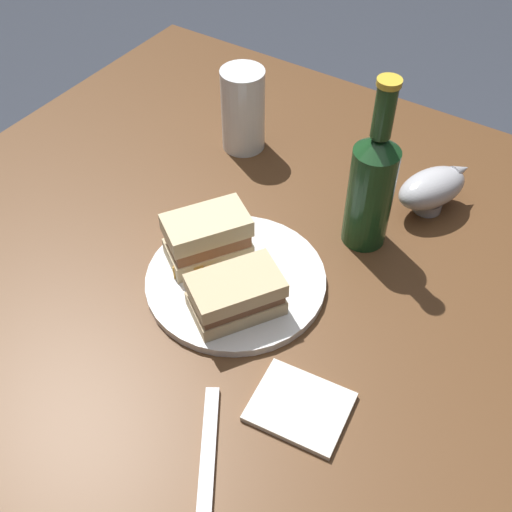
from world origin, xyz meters
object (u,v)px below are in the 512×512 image
Objects in this scene: cider_bottle at (372,185)px; sandwich_half_right at (236,295)px; pint_glass at (243,115)px; fork at (208,461)px; plate at (236,280)px; sandwich_half_left at (207,238)px; gravy_boat at (433,188)px; napkin at (300,407)px.

sandwich_half_right is at bearing 71.40° from cider_bottle.
sandwich_half_right is 0.95× the size of pint_glass.
fork is (-0.29, 0.50, -0.06)m from pint_glass.
plate is 0.23m from cider_bottle.
cider_bottle is (-0.16, -0.16, 0.05)m from sandwich_half_left.
gravy_boat is (-0.13, -0.33, 0.00)m from sandwich_half_right.
napkin is at bearing -56.78° from fork.
sandwich_half_left is 0.72× the size of fork.
fork is at bearing 85.53° from gravy_boat.
plate is at bearing -4.69° from fork.
fork is at bearing 115.55° from sandwich_half_right.
gravy_boat reaches higher than fork.
napkin reaches higher than fork.
plate is at bearing 121.93° from pint_glass.
sandwich_half_left is at bearing 3.43° from fork.
plate is at bearing 167.50° from sandwich_half_left.
cider_bottle is 2.38× the size of napkin.
pint_glass is at bearing -2.31° from fork.
gravy_boat is at bearing -116.19° from cider_bottle.
cider_bottle is at bearing 63.81° from gravy_boat.
pint_glass reaches higher than sandwich_half_right.
sandwich_half_right is 0.52× the size of cider_bottle.
sandwich_half_right is 1.00× the size of gravy_boat.
pint_glass is at bearing -57.58° from sandwich_half_right.
pint_glass is 0.29m from cider_bottle.
pint_glass is 1.05× the size of gravy_boat.
gravy_boat is 0.41m from napkin.
napkin is at bearing 149.71° from sandwich_half_left.
pint_glass reaches higher than fork.
cider_bottle is 0.32m from napkin.
plate is 0.94× the size of cider_bottle.
pint_glass is 0.58m from fork.
cider_bottle is at bearing -121.17° from plate.
sandwich_half_left is 1.18× the size of napkin.
plate is 1.37× the size of fork.
plate is 2.25× the size of napkin.
gravy_boat is at bearing -176.46° from pint_glass.
gravy_boat is at bearing -127.99° from sandwich_half_left.
sandwich_half_left reaches higher than napkin.
pint_glass reaches higher than plate.
cider_bottle reaches higher than gravy_boat.
sandwich_half_left is 0.96× the size of gravy_boat.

